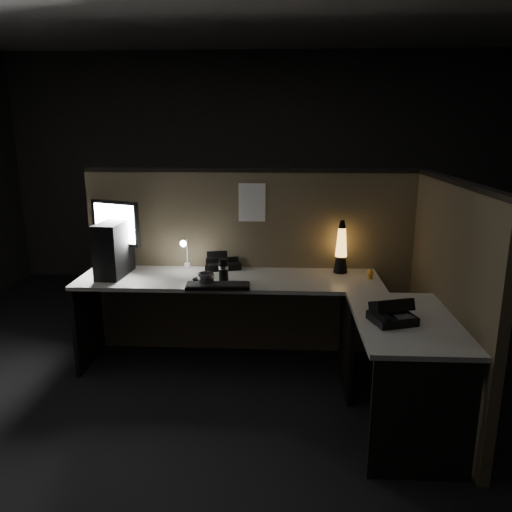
{
  "coord_description": "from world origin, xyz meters",
  "views": [
    {
      "loc": [
        0.25,
        -3.03,
        1.84
      ],
      "look_at": [
        0.07,
        0.35,
        0.97
      ],
      "focal_mm": 35.0,
      "sensor_mm": 36.0,
      "label": 1
    }
  ],
  "objects_px": {
    "monitor": "(116,229)",
    "desk_phone": "(391,313)",
    "keyboard": "(218,286)",
    "pc_tower": "(114,249)",
    "lava_lamp": "(341,251)"
  },
  "relations": [
    {
      "from": "keyboard",
      "to": "lava_lamp",
      "type": "xyz_separation_m",
      "value": [
        0.92,
        0.44,
        0.16
      ]
    },
    {
      "from": "desk_phone",
      "to": "pc_tower",
      "type": "bearing_deg",
      "value": 138.34
    },
    {
      "from": "keyboard",
      "to": "lava_lamp",
      "type": "bearing_deg",
      "value": 22.0
    },
    {
      "from": "pc_tower",
      "to": "lava_lamp",
      "type": "distance_m",
      "value": 1.76
    },
    {
      "from": "pc_tower",
      "to": "lava_lamp",
      "type": "height_order",
      "value": "same"
    },
    {
      "from": "monitor",
      "to": "lava_lamp",
      "type": "distance_m",
      "value": 1.79
    },
    {
      "from": "pc_tower",
      "to": "monitor",
      "type": "distance_m",
      "value": 0.2
    },
    {
      "from": "keyboard",
      "to": "pc_tower",
      "type": "bearing_deg",
      "value": 158.57
    },
    {
      "from": "pc_tower",
      "to": "keyboard",
      "type": "relative_size",
      "value": 0.92
    },
    {
      "from": "monitor",
      "to": "lava_lamp",
      "type": "relative_size",
      "value": 1.33
    },
    {
      "from": "monitor",
      "to": "keyboard",
      "type": "xyz_separation_m",
      "value": [
        0.86,
        -0.42,
        -0.33
      ]
    },
    {
      "from": "lava_lamp",
      "to": "desk_phone",
      "type": "distance_m",
      "value": 1.05
    },
    {
      "from": "pc_tower",
      "to": "keyboard",
      "type": "xyz_separation_m",
      "value": [
        0.83,
        -0.27,
        -0.2
      ]
    },
    {
      "from": "pc_tower",
      "to": "monitor",
      "type": "relative_size",
      "value": 0.75
    },
    {
      "from": "monitor",
      "to": "desk_phone",
      "type": "bearing_deg",
      "value": -5.44
    }
  ]
}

